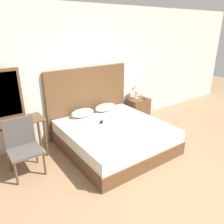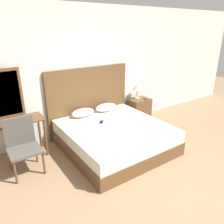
{
  "view_description": "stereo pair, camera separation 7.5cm",
  "coord_description": "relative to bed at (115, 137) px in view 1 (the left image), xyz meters",
  "views": [
    {
      "loc": [
        -2.29,
        -1.41,
        2.26
      ],
      "look_at": [
        -0.02,
        1.76,
        0.73
      ],
      "focal_mm": 35.0,
      "sensor_mm": 36.0,
      "label": 1
    },
    {
      "loc": [
        -2.23,
        -1.45,
        2.26
      ],
      "look_at": [
        -0.02,
        1.76,
        0.73
      ],
      "focal_mm": 35.0,
      "sensor_mm": 36.0,
      "label": 2
    }
  ],
  "objects": [
    {
      "name": "vanity_mirror",
      "position": [
        -1.69,
        0.88,
        0.94
      ],
      "size": [
        0.58,
        0.03,
        0.88
      ],
      "color": "brown",
      "rests_on": "vanity_desk"
    },
    {
      "name": "wall_back",
      "position": [
        0.02,
        1.06,
        1.11
      ],
      "size": [
        10.0,
        0.06,
        2.7
      ],
      "color": "silver",
      "rests_on": "ground_plane"
    },
    {
      "name": "pillow_left",
      "position": [
        -0.29,
        0.77,
        0.33
      ],
      "size": [
        0.51,
        0.29,
        0.17
      ],
      "color": "silver",
      "rests_on": "bed"
    },
    {
      "name": "chair",
      "position": [
        -1.65,
        0.27,
        0.27
      ],
      "size": [
        0.5,
        0.47,
        0.91
      ],
      "color": "#4C4742",
      "rests_on": "ground_plane"
    },
    {
      "name": "pillow_right",
      "position": [
        0.29,
        0.77,
        0.33
      ],
      "size": [
        0.51,
        0.29,
        0.17
      ],
      "color": "silver",
      "rests_on": "bed"
    },
    {
      "name": "nightstand",
      "position": [
        1.3,
        0.76,
        0.05
      ],
      "size": [
        0.52,
        0.37,
        0.58
      ],
      "color": "brown",
      "rests_on": "ground_plane"
    },
    {
      "name": "table_lamp",
      "position": [
        1.26,
        0.83,
        0.63
      ],
      "size": [
        0.24,
        0.24,
        0.38
      ],
      "color": "tan",
      "rests_on": "nightstand"
    },
    {
      "name": "phone_on_nightstand",
      "position": [
        1.39,
        0.67,
        0.35
      ],
      "size": [
        0.11,
        0.16,
        0.01
      ],
      "color": "black",
      "rests_on": "nightstand"
    },
    {
      "name": "vanity_desk",
      "position": [
        -1.69,
        0.69,
        0.37
      ],
      "size": [
        1.06,
        0.45,
        0.74
      ],
      "color": "brown",
      "rests_on": "ground_plane"
    },
    {
      "name": "bed",
      "position": [
        0.0,
        0.0,
        0.0
      ],
      "size": [
        1.85,
        1.92,
        0.48
      ],
      "color": "brown",
      "rests_on": "ground_plane"
    },
    {
      "name": "headboard",
      "position": [
        0.0,
        0.98,
        0.49
      ],
      "size": [
        1.95,
        0.05,
        1.46
      ],
      "color": "brown",
      "rests_on": "ground_plane"
    },
    {
      "name": "ground_plane",
      "position": [
        0.02,
        -1.66,
        -0.24
      ],
      "size": [
        16.0,
        16.0,
        0.0
      ],
      "primitive_type": "plane",
      "color": "#8C6B4C"
    },
    {
      "name": "phone_on_bed",
      "position": [
        -0.13,
        0.28,
        0.25
      ],
      "size": [
        0.15,
        0.16,
        0.01
      ],
      "color": "black",
      "rests_on": "bed"
    }
  ]
}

